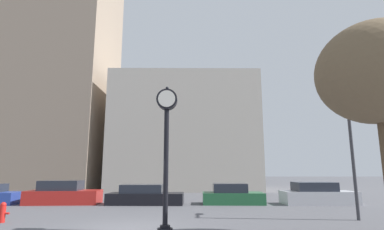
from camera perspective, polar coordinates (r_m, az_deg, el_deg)
The scene contains 11 objects.
ground_plane at distance 11.95m, azimuth -12.09°, elevation -20.40°, with size 200.00×200.00×0.00m, color #515156.
building_tall_tower at distance 43.37m, azimuth -23.35°, elevation 16.02°, with size 12.44×12.00×41.75m.
building_storefront_row at distance 35.80m, azimuth -1.35°, elevation -3.85°, with size 15.85×12.00×12.55m.
street_clock at distance 11.05m, azimuth -4.89°, elevation -3.85°, with size 0.77×0.54×5.22m.
car_red at distance 21.42m, azimuth -23.30°, elevation -13.66°, with size 4.58×2.16×1.47m.
car_black at distance 19.79m, azimuth -8.98°, elevation -14.99°, with size 4.78×1.88×1.23m.
car_green at distance 19.98m, azimuth 7.64°, elevation -14.93°, with size 3.90×2.00×1.28m.
car_silver at distance 21.19m, azimuth 22.75°, elevation -13.85°, with size 4.50×1.92×1.37m.
fire_hydrant_far at distance 15.06m, azimuth -32.39°, elevation -15.35°, with size 0.55×0.24×0.81m.
street_lamp_right at distance 15.67m, azimuth 27.12°, elevation -1.05°, with size 0.36×1.57×6.59m.
bare_tree at distance 11.32m, azimuth 31.57°, elevation 6.82°, with size 3.67×3.67×6.83m.
Camera 1 is at (2.26, -11.55, 2.08)m, focal length 28.00 mm.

